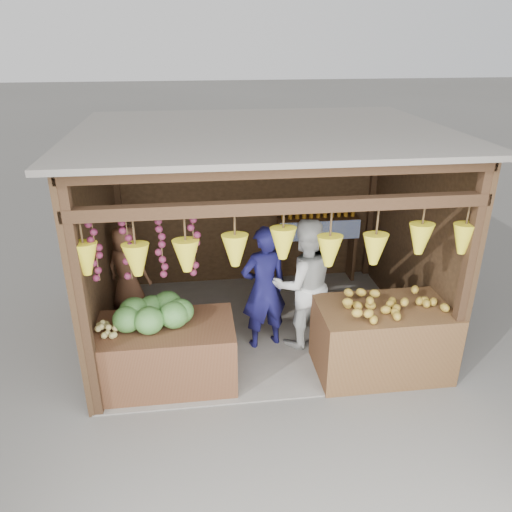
{
  "coord_description": "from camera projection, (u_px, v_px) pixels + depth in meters",
  "views": [
    {
      "loc": [
        -0.82,
        -5.75,
        3.65
      ],
      "look_at": [
        -0.09,
        -0.1,
        1.11
      ],
      "focal_mm": 35.0,
      "sensor_mm": 36.0,
      "label": 1
    }
  ],
  "objects": [
    {
      "name": "counter_right",
      "position": [
        382.0,
        339.0,
        5.77
      ],
      "size": [
        1.51,
        0.85,
        0.85
      ],
      "primitive_type": "cube",
      "color": "#492B18",
      "rests_on": "ground"
    },
    {
      "name": "man_standing",
      "position": [
        264.0,
        288.0,
        6.09
      ],
      "size": [
        0.67,
        0.53,
        1.62
      ],
      "primitive_type": "imported",
      "rotation": [
        0.0,
        0.0,
        3.4
      ],
      "color": "#141347",
      "rests_on": "ground"
    },
    {
      "name": "woman_standing",
      "position": [
        304.0,
        284.0,
        6.12
      ],
      "size": [
        0.9,
        0.75,
        1.69
      ],
      "primitive_type": "imported",
      "rotation": [
        0.0,
        0.0,
        3.28
      ],
      "color": "silver",
      "rests_on": "ground"
    },
    {
      "name": "vendor_seated",
      "position": [
        128.0,
        269.0,
        6.45
      ],
      "size": [
        0.68,
        0.58,
        1.19
      ],
      "primitive_type": "imported",
      "rotation": [
        0.0,
        0.0,
        2.71
      ],
      "color": "brown",
      "rests_on": "stool"
    },
    {
      "name": "tanfruit_pile",
      "position": [
        109.0,
        328.0,
        5.29
      ],
      "size": [
        0.34,
        0.4,
        0.13
      ],
      "primitive_type": null,
      "color": "#9F9149",
      "rests_on": "counter_left"
    },
    {
      "name": "melon_pile",
      "position": [
        154.0,
        311.0,
        5.42
      ],
      "size": [
        1.0,
        0.5,
        0.32
      ],
      "primitive_type": null,
      "color": "#164512",
      "rests_on": "counter_left"
    },
    {
      "name": "stool",
      "position": [
        133.0,
        318.0,
        6.75
      ],
      "size": [
        0.29,
        0.29,
        0.28
      ],
      "primitive_type": "cube",
      "color": "black",
      "rests_on": "ground"
    },
    {
      "name": "ground",
      "position": [
        262.0,
        327.0,
        6.79
      ],
      "size": [
        80.0,
        80.0,
        0.0
      ],
      "primitive_type": "plane",
      "color": "#514F49",
      "rests_on": "ground"
    },
    {
      "name": "back_shelf",
      "position": [
        318.0,
        230.0,
        7.72
      ],
      "size": [
        1.25,
        0.32,
        1.32
      ],
      "color": "#382314",
      "rests_on": "ground"
    },
    {
      "name": "counter_left",
      "position": [
        166.0,
        354.0,
        5.59
      ],
      "size": [
        1.54,
        0.85,
        0.74
      ],
      "primitive_type": "cube",
      "color": "#492B18",
      "rests_on": "ground"
    },
    {
      "name": "stall_structure",
      "position": [
        260.0,
        212.0,
        6.07
      ],
      "size": [
        4.3,
        3.3,
        2.66
      ],
      "color": "slate",
      "rests_on": "ground"
    },
    {
      "name": "mango_pile",
      "position": [
        390.0,
        301.0,
        5.49
      ],
      "size": [
        1.4,
        0.64,
        0.22
      ],
      "primitive_type": null,
      "color": "#C15E19",
      "rests_on": "counter_right"
    }
  ]
}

